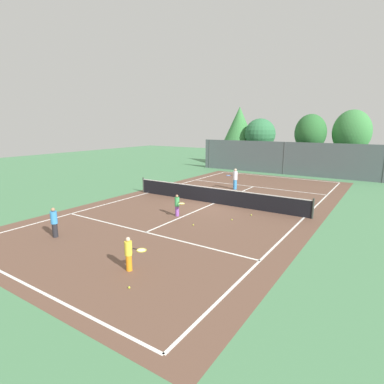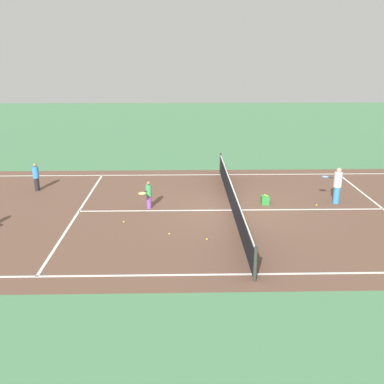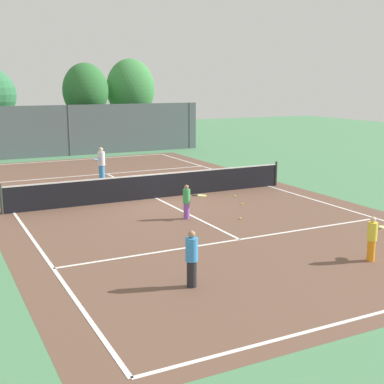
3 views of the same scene
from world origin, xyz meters
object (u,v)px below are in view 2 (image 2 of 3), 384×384
(tennis_ball_3, at_px, (316,205))
(tennis_ball_2, at_px, (169,234))
(player_2, at_px, (36,177))
(tennis_ball_1, at_px, (226,186))
(tennis_ball_0, at_px, (207,239))
(player_3, at_px, (148,195))
(player_0, at_px, (337,185))
(tennis_ball_5, at_px, (124,222))
(ball_crate, at_px, (265,200))

(tennis_ball_3, bearing_deg, tennis_ball_2, -64.67)
(player_2, bearing_deg, tennis_ball_3, 79.12)
(tennis_ball_1, bearing_deg, tennis_ball_3, 51.65)
(tennis_ball_0, height_order, tennis_ball_1, same)
(player_3, bearing_deg, player_0, 93.55)
(player_2, height_order, player_3, player_2)
(tennis_ball_1, distance_m, tennis_ball_3, 4.62)
(tennis_ball_0, relative_size, tennis_ball_1, 1.00)
(player_0, xyz_separation_m, tennis_ball_5, (2.09, -9.01, -0.79))
(ball_crate, height_order, tennis_ball_1, ball_crate)
(tennis_ball_3, distance_m, tennis_ball_5, 8.26)
(ball_crate, xyz_separation_m, tennis_ball_1, (-2.58, -1.44, -0.15))
(tennis_ball_1, bearing_deg, tennis_ball_0, -11.59)
(tennis_ball_2, bearing_deg, player_0, 114.62)
(player_2, height_order, tennis_ball_5, player_2)
(player_2, xyz_separation_m, tennis_ball_3, (2.45, 12.73, -0.65))
(tennis_ball_1, bearing_deg, tennis_ball_5, -43.90)
(ball_crate, relative_size, tennis_ball_2, 6.45)
(player_3, relative_size, tennis_ball_1, 17.96)
(player_3, xyz_separation_m, tennis_ball_1, (-3.04, 3.59, -0.59))
(tennis_ball_5, bearing_deg, tennis_ball_2, 56.17)
(player_0, distance_m, ball_crate, 3.18)
(tennis_ball_3, bearing_deg, tennis_ball_0, -54.83)
(ball_crate, height_order, tennis_ball_0, ball_crate)
(tennis_ball_0, xyz_separation_m, tennis_ball_1, (-6.34, 1.30, 0.00))
(player_3, distance_m, tennis_ball_0, 4.06)
(tennis_ball_2, xyz_separation_m, tennis_ball_5, (-1.21, -1.81, 0.00))
(ball_crate, height_order, tennis_ball_2, ball_crate)
(player_0, xyz_separation_m, tennis_ball_3, (0.33, -0.93, -0.79))
(player_0, bearing_deg, tennis_ball_0, -57.01)
(player_0, distance_m, player_3, 8.16)
(player_0, height_order, player_2, player_0)
(tennis_ball_3, xyz_separation_m, tennis_ball_5, (1.76, -8.07, 0.00))
(player_2, relative_size, tennis_ball_3, 20.23)
(player_2, distance_m, ball_crate, 10.78)
(tennis_ball_0, bearing_deg, tennis_ball_3, 125.17)
(player_0, xyz_separation_m, player_3, (0.51, -8.15, -0.21))
(ball_crate, relative_size, tennis_ball_3, 6.45)
(tennis_ball_0, distance_m, tennis_ball_5, 3.59)
(tennis_ball_2, bearing_deg, player_2, -129.96)
(tennis_ball_0, xyz_separation_m, tennis_ball_5, (-1.71, -3.15, 0.00))
(tennis_ball_1, distance_m, tennis_ball_2, 6.40)
(tennis_ball_0, distance_m, tennis_ball_2, 1.43)
(player_3, bearing_deg, tennis_ball_1, 130.28)
(tennis_ball_0, bearing_deg, player_3, -145.23)
(tennis_ball_3, bearing_deg, ball_crate, -97.43)
(tennis_ball_3, bearing_deg, player_0, 109.64)
(player_0, height_order, tennis_ball_5, player_0)
(tennis_ball_5, bearing_deg, player_3, 151.46)
(player_2, bearing_deg, tennis_ball_2, 50.04)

